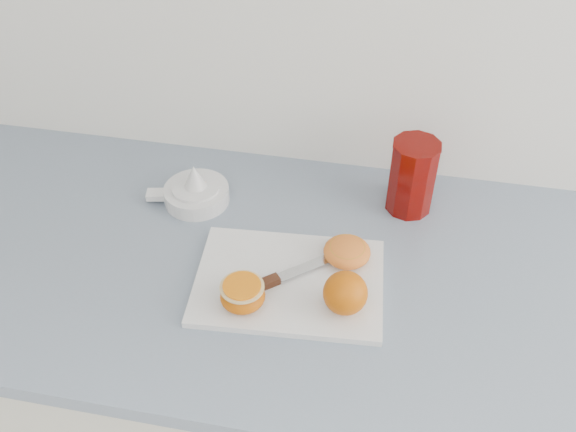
{
  "coord_description": "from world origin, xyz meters",
  "views": [
    {
      "loc": [
        0.2,
        0.94,
        1.69
      ],
      "look_at": [
        0.04,
        1.74,
        0.96
      ],
      "focal_mm": 40.0,
      "sensor_mm": 36.0,
      "label": 1
    }
  ],
  "objects_px": {
    "counter": "(279,403)",
    "red_tumbler": "(412,179)",
    "citrus_juicer": "(196,191)",
    "half_orange": "(243,295)",
    "cutting_board": "(289,282)"
  },
  "relations": [
    {
      "from": "red_tumbler",
      "to": "cutting_board",
      "type": "bearing_deg",
      "value": -127.61
    },
    {
      "from": "counter",
      "to": "cutting_board",
      "type": "bearing_deg",
      "value": -57.22
    },
    {
      "from": "cutting_board",
      "to": "red_tumbler",
      "type": "height_order",
      "value": "red_tumbler"
    },
    {
      "from": "cutting_board",
      "to": "citrus_juicer",
      "type": "distance_m",
      "value": 0.28
    },
    {
      "from": "cutting_board",
      "to": "half_orange",
      "type": "xyz_separation_m",
      "value": [
        -0.06,
        -0.07,
        0.03
      ]
    },
    {
      "from": "half_orange",
      "to": "counter",
      "type": "bearing_deg",
      "value": 74.45
    },
    {
      "from": "half_orange",
      "to": "citrus_juicer",
      "type": "relative_size",
      "value": 0.46
    },
    {
      "from": "cutting_board",
      "to": "half_orange",
      "type": "height_order",
      "value": "half_orange"
    },
    {
      "from": "counter",
      "to": "red_tumbler",
      "type": "xyz_separation_m",
      "value": [
        0.21,
        0.19,
        0.51
      ]
    },
    {
      "from": "cutting_board",
      "to": "citrus_juicer",
      "type": "xyz_separation_m",
      "value": [
        -0.21,
        0.18,
        0.02
      ]
    },
    {
      "from": "red_tumbler",
      "to": "half_orange",
      "type": "bearing_deg",
      "value": -128.92
    },
    {
      "from": "cutting_board",
      "to": "half_orange",
      "type": "bearing_deg",
      "value": -133.27
    },
    {
      "from": "citrus_juicer",
      "to": "red_tumbler",
      "type": "relative_size",
      "value": 1.08
    },
    {
      "from": "counter",
      "to": "half_orange",
      "type": "height_order",
      "value": "half_orange"
    },
    {
      "from": "citrus_juicer",
      "to": "red_tumbler",
      "type": "xyz_separation_m",
      "value": [
        0.4,
        0.06,
        0.04
      ]
    }
  ]
}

